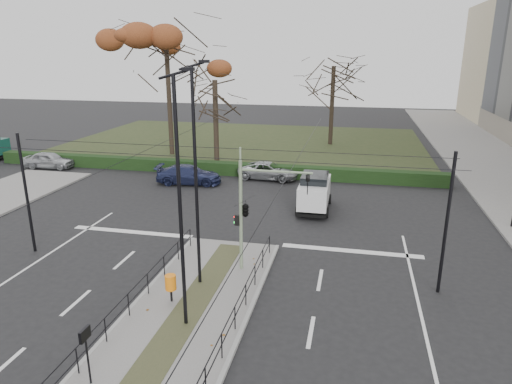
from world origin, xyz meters
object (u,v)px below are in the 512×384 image
parked_car_first (49,160)px  parked_car_fourth (269,171)px  streetlamp_median_far (196,177)px  white_van (315,191)px  streetlamp_median_near (180,204)px  bare_tree_near (215,87)px  traffic_light (247,208)px  bare_tree_center (334,72)px  rust_tree (166,45)px  info_panel (85,341)px  parked_car_third (189,175)px  litter_bin (171,283)px

parked_car_first → parked_car_fourth: bearing=-93.0°
streetlamp_median_far → white_van: 12.13m
streetlamp_median_near → parked_car_fourth: streetlamp_median_near is taller
parked_car_fourth → bare_tree_near: bare_tree_near is taller
traffic_light → bare_tree_center: size_ratio=0.47×
rust_tree → streetlamp_median_far: bearing=-65.1°
info_panel → bare_tree_center: size_ratio=0.17×
parked_car_third → rust_tree: size_ratio=0.37×
parked_car_first → rust_tree: bearing=-53.7°
litter_bin → white_van: white_van is taller
traffic_light → bare_tree_near: bare_tree_near is taller
info_panel → parked_car_fourth: bearing=88.1°
traffic_light → info_panel: traffic_light is taller
parked_car_fourth → streetlamp_median_near: bearing=-173.8°
streetlamp_median_far → rust_tree: size_ratio=0.69×
info_panel → white_van: size_ratio=0.44×
info_panel → parked_car_first: (-18.32, 23.57, -0.90)m
streetlamp_median_far → parked_car_third: streetlamp_median_far is taller
traffic_light → info_panel: bearing=-108.9°
parked_car_third → white_van: white_van is taller
streetlamp_median_far → bare_tree_center: 32.84m
parked_car_third → bare_tree_center: size_ratio=0.45×
traffic_light → streetlamp_median_near: bearing=-103.7°
info_panel → bare_tree_center: (4.71, 39.17, 6.03)m
litter_bin → streetlamp_median_far: size_ratio=0.12×
info_panel → streetlamp_median_near: 5.03m
litter_bin → streetlamp_median_near: size_ratio=0.12×
streetlamp_median_near → bare_tree_center: (3.03, 35.60, 2.91)m
info_panel → streetlamp_median_far: 7.47m
bare_tree_near → streetlamp_median_near: bearing=-75.6°
litter_bin → streetlamp_median_far: 4.28m
streetlamp_median_near → bare_tree_near: bearing=104.4°
traffic_light → streetlamp_median_near: 5.17m
info_panel → rust_tree: rust_tree is taller
parked_car_first → bare_tree_center: 28.67m
traffic_light → parked_car_third: size_ratio=1.03×
parked_car_third → parked_car_first: bearing=74.9°
parked_car_fourth → rust_tree: (-10.84, 6.61, 9.59)m
white_van → bare_tree_center: (-0.29, 21.59, 6.43)m
parked_car_fourth → bare_tree_near: (-5.15, 2.93, 6.20)m
streetlamp_median_far → bare_tree_near: (-5.52, 20.49, 2.04)m
info_panel → streetlamp_median_far: streetlamp_median_far is taller
litter_bin → parked_car_fourth: 19.30m
streetlamp_median_near → rust_tree: (-11.73, 27.25, 5.52)m
streetlamp_median_near → parked_car_first: (-20.01, 20.00, -4.02)m
streetlamp_median_far → parked_car_first: (-19.48, 16.93, -4.10)m
white_van → litter_bin: bearing=-109.3°
streetlamp_median_far → rust_tree: rust_tree is taller
white_van → bare_tree_near: size_ratio=0.44×
litter_bin → bare_tree_near: 23.51m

